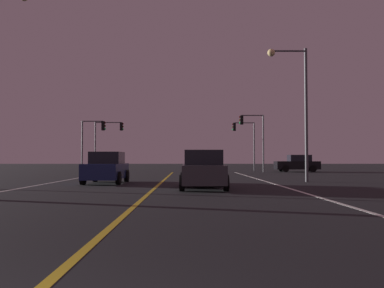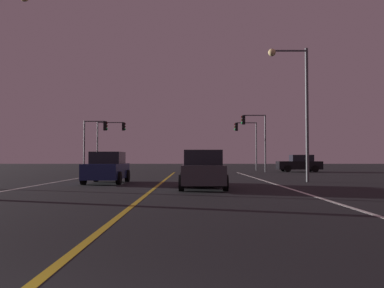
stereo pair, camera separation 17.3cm
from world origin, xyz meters
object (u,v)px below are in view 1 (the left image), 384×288
Objects in this scene: car_crossing_side at (297,164)px; street_lamp_right_far at (297,96)px; traffic_light_far_left at (109,134)px; street_lamp_right_near at (375,50)px; traffic_light_far_right at (244,135)px; car_lead_same_lane at (203,170)px; traffic_light_near_right at (252,130)px; traffic_light_near_left at (94,134)px; car_oncoming at (106,168)px.

street_lamp_right_far reaches higher than car_crossing_side.
street_lamp_right_near is at bearing -64.34° from traffic_light_far_left.
traffic_light_far_right is 0.70× the size of street_lamp_right_far.
car_lead_same_lane is 0.80× the size of traffic_light_far_right.
traffic_light_near_right reaches higher than traffic_light_near_left.
traffic_light_near_right is 26.04m from street_lamp_right_near.
traffic_light_near_left is at bearing -59.14° from street_lamp_right_near.
car_crossing_side is at bearing -168.72° from traffic_light_near_right.
traffic_light_far_right reaches higher than car_lead_same_lane.
traffic_light_far_right is at bearing 0.00° from traffic_light_far_left.
traffic_light_near_left reaches higher than car_crossing_side.
street_lamp_right_near is at bearing 80.17° from car_crossing_side.
car_oncoming is 11.50m from street_lamp_right_far.
traffic_light_far_right reaches higher than car_crossing_side.
street_lamp_right_far is at bearing 74.80° from car_crossing_side.
traffic_light_far_left is at bearing 19.36° from car_lead_same_lane.
car_lead_same_lane is at bearing 50.97° from car_oncoming.
street_lamp_right_near is (5.63, -4.46, 4.14)m from car_lead_same_lane.
traffic_light_near_right is 0.72× the size of street_lamp_right_near.
street_lamp_right_near is (15.55, -26.03, 1.24)m from traffic_light_near_left.
car_crossing_side is at bearing -105.20° from street_lamp_right_far.
car_oncoming is 0.55× the size of street_lamp_right_near.
traffic_light_near_left is at bearing -164.52° from car_oncoming.
traffic_light_far_left is at bearing -55.36° from street_lamp_right_far.
car_crossing_side is at bearing 136.11° from traffic_light_far_right.
street_lamp_right_near is (15.15, -31.53, 0.94)m from traffic_light_far_left.
car_oncoming is at bearing -79.09° from traffic_light_far_left.
traffic_light_near_left reaches higher than car_lead_same_lane.
car_oncoming is 20.74m from traffic_light_near_right.
car_crossing_side is 27.68m from street_lamp_right_near.
traffic_light_far_right is 15.07m from traffic_light_far_left.
street_lamp_right_near is (0.08, -31.53, 1.00)m from traffic_light_far_right.
traffic_light_far_left is 0.70× the size of street_lamp_right_far.
street_lamp_right_near reaches higher than traffic_light_far_left.
car_oncoming is at bearing 65.11° from traffic_light_far_right.
street_lamp_right_far is at bearing -47.12° from car_lead_same_lane.
traffic_light_near_right is at bearing 11.28° from car_crossing_side.
car_oncoming is (-15.39, -18.38, 0.00)m from car_crossing_side.
car_lead_same_lane is 1.00× the size of car_oncoming.
street_lamp_right_near is (0.01, -26.03, 0.84)m from traffic_light_near_right.
traffic_light_far_left is (-15.07, 0.00, 0.06)m from traffic_light_far_right.
car_lead_same_lane is at bearing -38.35° from street_lamp_right_near.
traffic_light_near_left reaches higher than car_oncoming.
car_crossing_side is 5.80m from traffic_light_near_right.
traffic_light_near_right is 1.04× the size of traffic_light_far_left.
street_lamp_right_near is at bearing 90.02° from traffic_light_near_right.
street_lamp_right_near reaches higher than street_lamp_right_far.
street_lamp_right_far is (15.11, -21.87, 0.90)m from traffic_light_far_left.
traffic_light_near_left is 0.94× the size of traffic_light_far_right.
car_oncoming is 0.79× the size of traffic_light_far_left.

